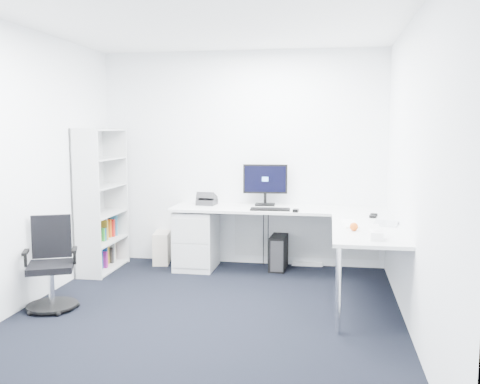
% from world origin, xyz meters
% --- Properties ---
extents(ground, '(4.20, 4.20, 0.00)m').
position_xyz_m(ground, '(0.00, 0.00, 0.00)').
color(ground, black).
extents(ceiling, '(4.20, 4.20, 0.00)m').
position_xyz_m(ceiling, '(0.00, 0.00, 2.70)').
color(ceiling, white).
extents(wall_back, '(3.60, 0.02, 2.70)m').
position_xyz_m(wall_back, '(0.00, 2.10, 1.35)').
color(wall_back, white).
rests_on(wall_back, ground).
extents(wall_front, '(3.60, 0.02, 2.70)m').
position_xyz_m(wall_front, '(0.00, -2.10, 1.35)').
color(wall_front, white).
rests_on(wall_front, ground).
extents(wall_left, '(0.02, 4.20, 2.70)m').
position_xyz_m(wall_left, '(-1.80, 0.00, 1.35)').
color(wall_left, white).
rests_on(wall_left, ground).
extents(wall_right, '(0.02, 4.20, 2.70)m').
position_xyz_m(wall_right, '(1.80, 0.00, 1.35)').
color(wall_right, white).
rests_on(wall_right, ground).
extents(l_desk, '(2.68, 1.50, 0.78)m').
position_xyz_m(l_desk, '(0.55, 1.40, 0.39)').
color(l_desk, silver).
rests_on(l_desk, ground).
extents(drawer_pedestal, '(0.47, 0.59, 0.73)m').
position_xyz_m(drawer_pedestal, '(-0.52, 1.73, 0.36)').
color(drawer_pedestal, silver).
rests_on(drawer_pedestal, ground).
extents(bookshelf, '(0.34, 0.87, 1.74)m').
position_xyz_m(bookshelf, '(-1.62, 1.45, 0.87)').
color(bookshelf, silver).
rests_on(bookshelf, ground).
extents(task_chair, '(0.65, 0.65, 0.89)m').
position_xyz_m(task_chair, '(-1.51, 0.01, 0.44)').
color(task_chair, black).
rests_on(task_chair, ground).
extents(black_pc_tower, '(0.21, 0.44, 0.42)m').
position_xyz_m(black_pc_tower, '(0.50, 1.85, 0.21)').
color(black_pc_tower, black).
rests_on(black_pc_tower, ground).
extents(beige_pc_tower, '(0.26, 0.45, 0.40)m').
position_xyz_m(beige_pc_tower, '(-1.02, 1.93, 0.20)').
color(beige_pc_tower, beige).
rests_on(beige_pc_tower, ground).
extents(power_strip, '(0.39, 0.08, 0.04)m').
position_xyz_m(power_strip, '(0.84, 2.06, 0.02)').
color(power_strip, white).
rests_on(power_strip, ground).
extents(monitor, '(0.56, 0.21, 0.53)m').
position_xyz_m(monitor, '(0.32, 1.93, 1.05)').
color(monitor, black).
rests_on(monitor, l_desk).
extents(black_keyboard, '(0.47, 0.19, 0.02)m').
position_xyz_m(black_keyboard, '(0.42, 1.55, 0.79)').
color(black_keyboard, black).
rests_on(black_keyboard, l_desk).
extents(mouse, '(0.07, 0.11, 0.03)m').
position_xyz_m(mouse, '(0.73, 1.47, 0.80)').
color(mouse, black).
rests_on(mouse, l_desk).
extents(desk_phone, '(0.25, 0.25, 0.16)m').
position_xyz_m(desk_phone, '(-0.41, 1.87, 0.86)').
color(desk_phone, '#29292B').
rests_on(desk_phone, l_desk).
extents(laptop, '(0.39, 0.39, 0.24)m').
position_xyz_m(laptop, '(1.67, 0.82, 0.90)').
color(laptop, silver).
rests_on(laptop, l_desk).
extents(white_keyboard, '(0.17, 0.46, 0.02)m').
position_xyz_m(white_keyboard, '(1.31, 0.75, 0.79)').
color(white_keyboard, white).
rests_on(white_keyboard, l_desk).
extents(headphones, '(0.15, 0.20, 0.05)m').
position_xyz_m(headphones, '(1.58, 1.26, 0.81)').
color(headphones, black).
rests_on(headphones, l_desk).
extents(orange_fruit, '(0.08, 0.08, 0.08)m').
position_xyz_m(orange_fruit, '(1.34, 0.42, 0.82)').
color(orange_fruit, '#E15A14').
rests_on(orange_fruit, l_desk).
extents(tissue_box, '(0.11, 0.21, 0.07)m').
position_xyz_m(tissue_box, '(1.51, 0.07, 0.82)').
color(tissue_box, white).
rests_on(tissue_box, l_desk).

